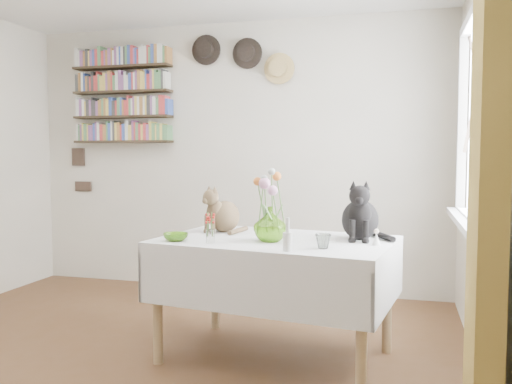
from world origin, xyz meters
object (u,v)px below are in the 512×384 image
(dining_table, at_px, (276,268))
(bookshelf_unit, at_px, (122,96))
(tabby_cat, at_px, (225,208))
(black_cat, at_px, (360,209))
(flower_vase, at_px, (270,224))

(dining_table, bearing_deg, bookshelf_unit, 140.71)
(tabby_cat, bearing_deg, black_cat, 28.44)
(flower_vase, xyz_separation_m, bookshelf_unit, (-1.88, 1.65, 0.98))
(dining_table, height_order, bookshelf_unit, bookshelf_unit)
(dining_table, height_order, black_cat, black_cat)
(dining_table, distance_m, black_cat, 0.64)
(tabby_cat, distance_m, flower_vase, 0.51)
(bookshelf_unit, bearing_deg, tabby_cat, -41.75)
(tabby_cat, xyz_separation_m, flower_vase, (0.40, -0.32, -0.06))
(tabby_cat, relative_size, bookshelf_unit, 0.32)
(dining_table, height_order, tabby_cat, tabby_cat)
(tabby_cat, distance_m, bookshelf_unit, 2.20)
(flower_vase, bearing_deg, bookshelf_unit, 138.74)
(black_cat, height_order, bookshelf_unit, bookshelf_unit)
(dining_table, relative_size, black_cat, 4.08)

